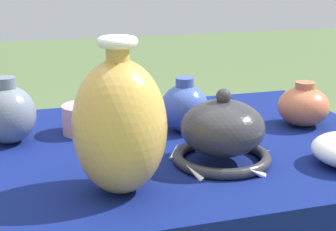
{
  "coord_description": "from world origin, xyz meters",
  "views": [
    {
      "loc": [
        -0.28,
        -1.05,
        1.12
      ],
      "look_at": [
        0.0,
        -0.14,
        0.84
      ],
      "focal_mm": 55.0,
      "sensor_mm": 36.0,
      "label": 1
    }
  ],
  "objects": [
    {
      "name": "vase_dome_bell",
      "position": [
        0.11,
        -0.14,
        0.79
      ],
      "size": [
        0.21,
        0.22,
        0.16
      ],
      "color": "#2D2D33",
      "rests_on": "display_table"
    },
    {
      "name": "display_table",
      "position": [
        0.0,
        -0.02,
        0.65
      ],
      "size": [
        1.09,
        0.75,
        0.73
      ],
      "color": "brown",
      "rests_on": "ground_plane"
    },
    {
      "name": "mosaic_tile_box",
      "position": [
        -0.01,
        0.24,
        0.77
      ],
      "size": [
        0.15,
        0.15,
        0.07
      ],
      "rotation": [
        0.0,
        0.0,
        -0.15
      ],
      "color": "#232328",
      "rests_on": "display_table"
    },
    {
      "name": "jar_round_slate",
      "position": [
        -0.3,
        0.11,
        0.8
      ],
      "size": [
        0.12,
        0.12,
        0.15
      ],
      "color": "slate",
      "rests_on": "display_table"
    },
    {
      "name": "pot_squat_rose",
      "position": [
        -0.12,
        0.13,
        0.76
      ],
      "size": [
        0.11,
        0.11,
        0.07
      ],
      "primitive_type": "cylinder",
      "color": "#D19399",
      "rests_on": "display_table"
    },
    {
      "name": "jar_round_cobalt",
      "position": [
        0.11,
        0.07,
        0.79
      ],
      "size": [
        0.11,
        0.11,
        0.13
      ],
      "color": "#3851A8",
      "rests_on": "display_table"
    },
    {
      "name": "jar_round_terracotta",
      "position": [
        0.4,
        0.03,
        0.78
      ],
      "size": [
        0.13,
        0.13,
        0.11
      ],
      "color": "#BC6642",
      "rests_on": "display_table"
    },
    {
      "name": "vase_tall_bulbous",
      "position": [
        -0.11,
        -0.22,
        0.85
      ],
      "size": [
        0.16,
        0.16,
        0.28
      ],
      "color": "gold",
      "rests_on": "display_table"
    }
  ]
}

